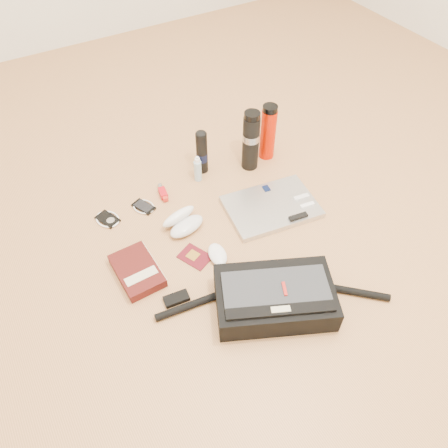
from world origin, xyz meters
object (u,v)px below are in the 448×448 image
at_px(messenger_bag, 274,297).
at_px(thermos_red, 268,132).
at_px(book, 137,271).
at_px(thermos_black, 251,141).
at_px(laptop, 272,207).

height_order(messenger_bag, thermos_red, thermos_red).
distance_m(messenger_bag, book, 0.51).
height_order(book, thermos_black, thermos_black).
distance_m(laptop, thermos_red, 0.38).
height_order(thermos_black, thermos_red, thermos_black).
height_order(laptop, book, book).
bearing_deg(thermos_black, thermos_red, 12.25).
bearing_deg(laptop, messenger_bag, -115.80).
xyz_separation_m(messenger_bag, laptop, (0.26, 0.39, -0.04)).
xyz_separation_m(book, thermos_black, (0.69, 0.31, 0.13)).
relative_size(book, thermos_red, 0.82).
bearing_deg(messenger_bag, thermos_black, 88.45).
xyz_separation_m(messenger_bag, thermos_black, (0.33, 0.68, 0.09)).
bearing_deg(messenger_bag, thermos_red, 82.36).
distance_m(messenger_bag, thermos_black, 0.76).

